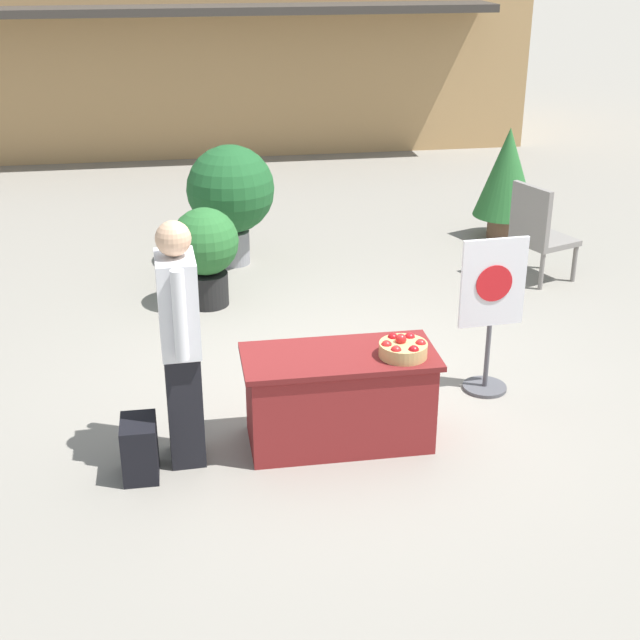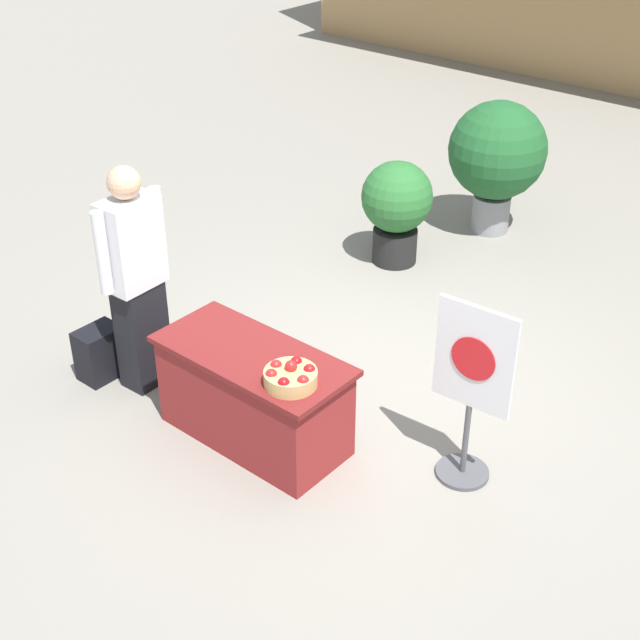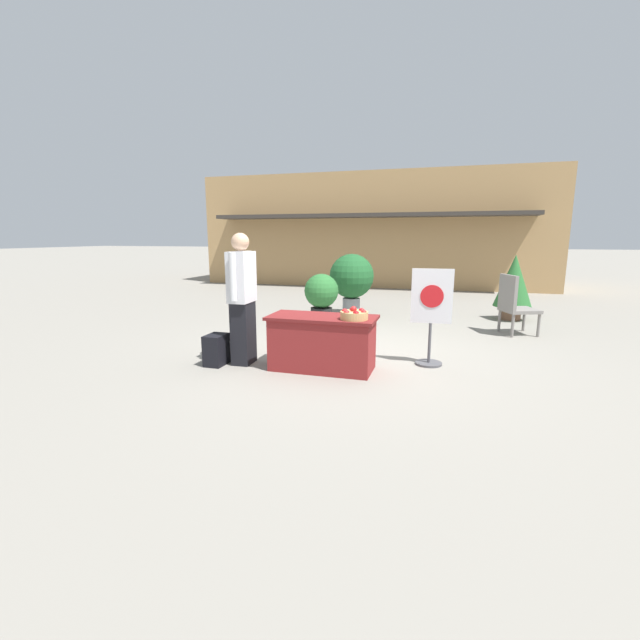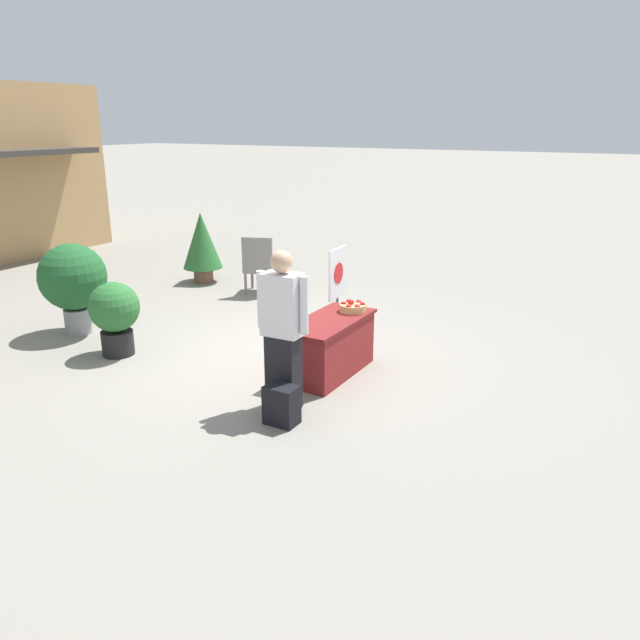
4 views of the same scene
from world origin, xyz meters
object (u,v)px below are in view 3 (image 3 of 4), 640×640
at_px(potted_plant_far_right, 514,283).
at_px(person_visitor, 242,298).
at_px(display_table, 322,343).
at_px(apple_basket, 354,315).
at_px(poster_board, 431,314).
at_px(backpack, 216,350).
at_px(potted_plant_near_left, 352,278).
at_px(potted_plant_far_left, 321,295).
at_px(patio_chair, 514,303).

bearing_deg(potted_plant_far_right, person_visitor, -131.80).
height_order(display_table, apple_basket, apple_basket).
xyz_separation_m(apple_basket, poster_board, (0.90, 0.71, -0.07)).
bearing_deg(apple_basket, backpack, -176.20).
relative_size(potted_plant_near_left, potted_plant_far_left, 1.34).
bearing_deg(poster_board, potted_plant_far_right, 154.45).
distance_m(person_visitor, patio_chair, 4.83).
xyz_separation_m(person_visitor, potted_plant_far_left, (0.28, 2.86, -0.32)).
bearing_deg(potted_plant_far_right, potted_plant_far_left, -156.77).
xyz_separation_m(poster_board, potted_plant_near_left, (-1.83, 3.40, 0.13)).
bearing_deg(patio_chair, potted_plant_far_right, 62.24).
distance_m(person_visitor, potted_plant_far_left, 2.89).
height_order(apple_basket, potted_plant_far_left, potted_plant_far_left).
relative_size(apple_basket, patio_chair, 0.32).
height_order(person_visitor, potted_plant_far_right, person_visitor).
height_order(apple_basket, person_visitor, person_visitor).
xyz_separation_m(patio_chair, potted_plant_far_right, (0.17, 1.47, 0.21)).
bearing_deg(patio_chair, potted_plant_far_left, 160.93).
xyz_separation_m(person_visitor, poster_board, (2.45, 0.65, -0.21)).
bearing_deg(display_table, potted_plant_far_right, 56.97).
bearing_deg(potted_plant_far_right, poster_board, -111.83).
relative_size(backpack, potted_plant_far_right, 0.31).
distance_m(apple_basket, patio_chair, 3.77).
bearing_deg(apple_basket, poster_board, 38.09).
relative_size(patio_chair, potted_plant_near_left, 0.79).
height_order(backpack, potted_plant_near_left, potted_plant_near_left).
relative_size(poster_board, patio_chair, 1.23).
distance_m(display_table, backpack, 1.46).
bearing_deg(potted_plant_far_left, display_table, -73.46).
height_order(apple_basket, poster_board, poster_board).
height_order(backpack, potted_plant_far_right, potted_plant_far_right).
bearing_deg(backpack, person_visitor, 28.94).
relative_size(potted_plant_far_right, potted_plant_far_left, 1.35).
xyz_separation_m(poster_board, potted_plant_far_right, (1.52, 3.79, 0.08)).
relative_size(poster_board, potted_plant_far_left, 1.30).
height_order(person_visitor, poster_board, person_visitor).
distance_m(backpack, potted_plant_far_left, 3.12).
xyz_separation_m(potted_plant_near_left, potted_plant_far_left, (-0.35, -1.19, -0.24)).
height_order(display_table, backpack, display_table).
distance_m(display_table, apple_basket, 0.61).
relative_size(patio_chair, potted_plant_far_left, 1.06).
relative_size(display_table, potted_plant_near_left, 1.03).
relative_size(backpack, potted_plant_far_left, 0.42).
distance_m(person_visitor, poster_board, 2.55).
height_order(person_visitor, potted_plant_far_left, person_visitor).
distance_m(display_table, potted_plant_near_left, 4.06).
relative_size(person_visitor, patio_chair, 1.66).
distance_m(patio_chair, potted_plant_far_left, 3.52).
bearing_deg(potted_plant_near_left, display_table, -83.03).
xyz_separation_m(backpack, patio_chair, (4.12, 3.15, 0.36)).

